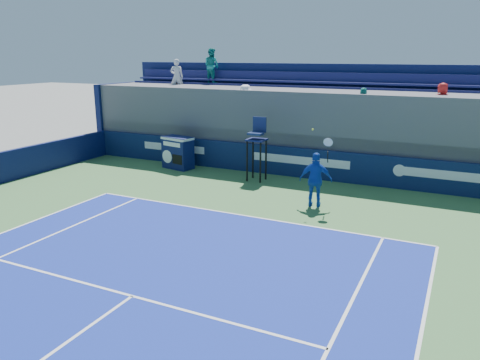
% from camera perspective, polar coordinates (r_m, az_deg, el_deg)
% --- Properties ---
extents(back_hoarding, '(20.40, 0.21, 1.20)m').
position_cam_1_polar(back_hoarding, '(18.92, 7.41, 2.09)').
color(back_hoarding, '#0B1941').
rests_on(back_hoarding, ground).
extents(match_clock, '(1.44, 0.97, 1.40)m').
position_cam_1_polar(match_clock, '(20.39, -7.59, 3.44)').
color(match_clock, '#0E1648').
rests_on(match_clock, ground).
extents(umpire_chair, '(0.70, 0.70, 2.48)m').
position_cam_1_polar(umpire_chair, '(18.14, 2.09, 4.64)').
color(umpire_chair, black).
rests_on(umpire_chair, ground).
extents(tennis_player, '(1.12, 0.65, 2.57)m').
position_cam_1_polar(tennis_player, '(15.24, 9.23, 0.03)').
color(tennis_player, '#1542AE').
rests_on(tennis_player, apron).
extents(stadium_seating, '(21.00, 4.05, 5.10)m').
position_cam_1_polar(stadium_seating, '(20.62, 9.30, 6.62)').
color(stadium_seating, '#4D4D52').
rests_on(stadium_seating, ground).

